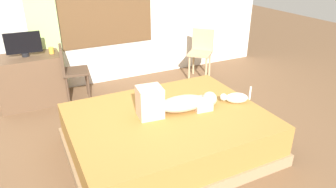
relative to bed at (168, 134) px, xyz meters
name	(u,v)px	position (x,y,z in m)	size (l,w,h in m)	color
ground_plane	(165,159)	(-0.10, -0.13, -0.24)	(16.00, 16.00, 0.00)	brown
bed	(168,134)	(0.00, 0.00, 0.00)	(2.16, 1.69, 0.48)	#997A56
person_lying	(174,103)	(0.10, 0.04, 0.36)	(0.94, 0.34, 0.34)	#CCB299
cat	(235,98)	(0.84, -0.09, 0.31)	(0.33, 0.22, 0.21)	silver
desk	(31,80)	(-1.26, 2.03, 0.13)	(0.90, 0.56, 0.74)	brown
tv_monitor	(23,44)	(-1.27, 2.03, 0.69)	(0.48, 0.10, 0.35)	black
cup	(51,50)	(-0.91, 2.01, 0.55)	(0.07, 0.07, 0.09)	gold
chair_by_desk	(70,69)	(-0.70, 1.87, 0.27)	(0.42, 0.42, 0.86)	#4C3828
chair_spare	(201,50)	(1.57, 1.83, 0.27)	(0.54, 0.54, 0.86)	tan
curtain_left	(42,21)	(-0.95, 2.31, 0.92)	(0.44, 0.06, 2.31)	#ADCC75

